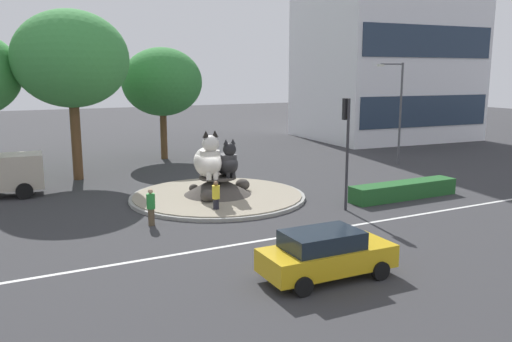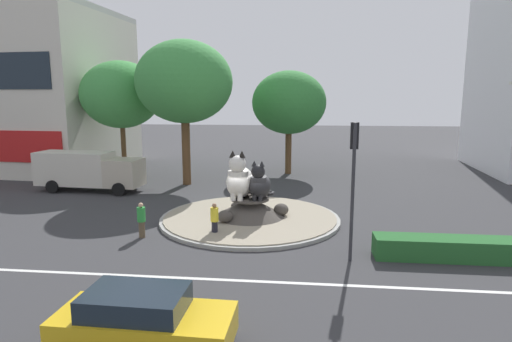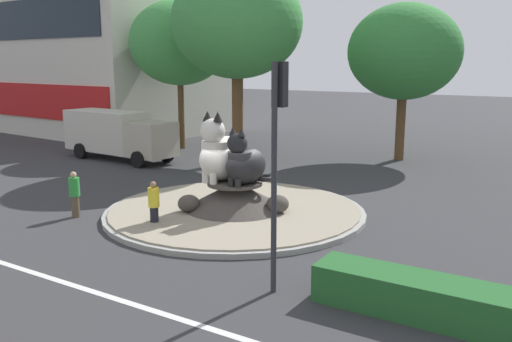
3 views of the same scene
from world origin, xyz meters
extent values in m
plane|color=#333335|center=(0.00, 0.00, 0.00)|extent=(160.00, 160.00, 0.00)
cube|color=silver|center=(0.00, -7.66, 0.00)|extent=(112.00, 0.20, 0.01)
cylinder|color=gray|center=(0.00, 0.00, 0.09)|extent=(9.64, 9.64, 0.18)
cylinder|color=gray|center=(0.00, 0.00, 0.21)|extent=(9.26, 9.26, 0.06)
cone|color=#423D38|center=(0.00, 0.00, 0.74)|extent=(3.71, 3.71, 1.01)
cylinder|color=#423D38|center=(0.00, 0.00, 1.18)|extent=(2.04, 2.04, 0.12)
ellipsoid|color=#423D38|center=(1.66, 0.29, 0.56)|extent=(0.81, 0.85, 0.65)
ellipsoid|color=#423D38|center=(-0.97, 1.16, 0.45)|extent=(0.55, 0.39, 0.44)
ellipsoid|color=#423D38|center=(-1.13, -1.32, 0.55)|extent=(0.79, 0.80, 0.63)
ellipsoid|color=silver|center=(-0.53, 0.10, 2.06)|extent=(1.65, 2.39, 1.64)
cylinder|color=silver|center=(-0.58, -0.35, 2.25)|extent=(1.17, 1.17, 1.02)
sphere|color=silver|center=(-0.59, -0.51, 3.14)|extent=(0.90, 0.90, 0.90)
torus|color=silver|center=(-0.07, 0.98, 1.41)|extent=(1.05, 1.05, 0.20)
cone|color=black|center=(-0.35, -0.54, 3.67)|extent=(0.40, 0.40, 0.37)
cone|color=black|center=(-0.84, -0.49, 3.67)|extent=(0.40, 0.40, 0.37)
cylinder|color=silver|center=(-0.43, -0.74, 1.45)|extent=(0.29, 0.29, 0.41)
cylinder|color=silver|center=(-0.80, -0.70, 1.45)|extent=(0.29, 0.29, 0.41)
ellipsoid|color=black|center=(0.53, -0.05, 1.90)|extent=(1.31, 1.91, 1.32)
cylinder|color=black|center=(0.50, -0.41, 2.05)|extent=(0.93, 0.93, 0.82)
sphere|color=black|center=(0.49, -0.54, 2.77)|extent=(0.72, 0.72, 0.72)
torus|color=black|center=(0.89, 0.66, 1.38)|extent=(0.77, 0.77, 0.16)
cone|color=black|center=(0.69, -0.56, 3.19)|extent=(0.32, 0.32, 0.30)
cone|color=black|center=(0.29, -0.53, 3.19)|extent=(0.32, 0.32, 0.30)
cylinder|color=black|center=(0.62, -0.72, 1.41)|extent=(0.23, 0.23, 0.33)
cylinder|color=black|center=(0.32, -0.69, 1.41)|extent=(0.23, 0.23, 0.33)
cylinder|color=#2D2D33|center=(4.73, -5.29, 2.80)|extent=(0.14, 0.14, 5.60)
cube|color=black|center=(4.75, -5.07, 5.07)|extent=(0.33, 0.26, 1.05)
sphere|color=red|center=(4.75, -4.99, 5.39)|extent=(0.18, 0.18, 0.18)
sphere|color=#392706|center=(4.75, -4.99, 5.07)|extent=(0.18, 0.18, 0.18)
sphere|color=black|center=(4.75, -4.99, 4.76)|extent=(0.18, 0.18, 0.18)
cube|color=#235B28|center=(9.13, -4.70, 0.45)|extent=(6.73, 1.20, 0.90)
cylinder|color=brown|center=(-5.95, 9.06, 2.41)|extent=(0.63, 0.63, 4.83)
ellipsoid|color=#3D8E42|center=(-5.95, 9.06, 7.68)|extent=(7.14, 7.14, 6.07)
cylinder|color=brown|center=(-11.78, 11.17, 2.13)|extent=(0.40, 0.40, 4.25)
ellipsoid|color=#3D8E42|center=(-11.78, 11.17, 6.77)|extent=(6.30, 6.30, 5.35)
cylinder|color=brown|center=(1.60, 14.55, 1.81)|extent=(0.53, 0.53, 3.62)
ellipsoid|color=#337F38|center=(1.60, 14.55, 6.13)|extent=(6.29, 6.29, 5.34)
cylinder|color=black|center=(-1.34, -2.91, 0.38)|extent=(0.29, 0.29, 0.76)
cylinder|color=yellow|center=(-1.34, -2.91, 1.09)|extent=(0.38, 0.38, 0.66)
sphere|color=#936B4C|center=(-1.34, -2.91, 1.53)|extent=(0.22, 0.22, 0.22)
cylinder|color=brown|center=(-4.74, -3.40, 0.39)|extent=(0.29, 0.29, 0.79)
cylinder|color=#288C38|center=(-4.74, -3.40, 1.13)|extent=(0.39, 0.39, 0.68)
sphere|color=tan|center=(-4.74, -3.40, 1.58)|extent=(0.23, 0.23, 0.23)
cube|color=gold|center=(-1.26, -12.19, 0.70)|extent=(4.61, 1.99, 0.77)
cube|color=#19232D|center=(-1.49, -12.19, 1.38)|extent=(2.59, 1.72, 0.58)
cylinder|color=black|center=(0.27, -11.28, 0.32)|extent=(0.64, 0.23, 0.64)
cylinder|color=black|center=(-2.75, -11.21, 0.32)|extent=(0.64, 0.23, 0.64)
cube|color=#B7AD99|center=(-9.48, 5.81, 1.40)|extent=(2.39, 2.27, 1.90)
cube|color=beige|center=(-13.21, 6.07, 1.61)|extent=(5.38, 2.47, 2.32)
cylinder|color=black|center=(-9.33, 6.87, 0.45)|extent=(0.92, 0.36, 0.90)
cylinder|color=black|center=(-9.47, 4.75, 0.45)|extent=(0.92, 0.36, 0.90)
cylinder|color=black|center=(-14.26, 7.20, 0.45)|extent=(0.92, 0.36, 0.90)
cylinder|color=black|center=(-14.41, 5.09, 0.45)|extent=(0.92, 0.36, 0.90)
camera|label=1|loc=(-11.11, -25.95, 6.82)|focal=36.75mm
camera|label=2|loc=(2.66, -21.91, 6.54)|focal=29.67mm
camera|label=3|loc=(11.07, -16.24, 5.60)|focal=38.29mm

